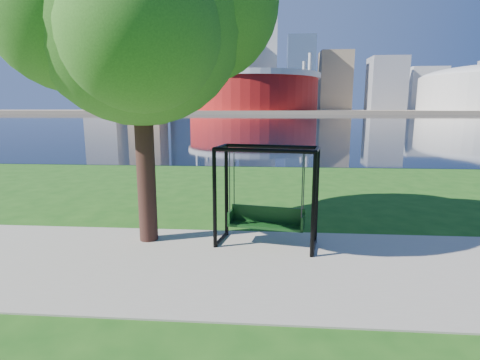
# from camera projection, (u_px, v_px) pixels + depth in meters

# --- Properties ---
(ground) EXTENTS (900.00, 900.00, 0.00)m
(ground) POSITION_uv_depth(u_px,v_px,m) (242.00, 256.00, 7.70)
(ground) COLOR #1E5114
(ground) RESTS_ON ground
(path) EXTENTS (120.00, 4.00, 0.03)m
(path) POSITION_uv_depth(u_px,v_px,m) (241.00, 265.00, 7.20)
(path) COLOR #9E937F
(path) RESTS_ON ground
(river) EXTENTS (900.00, 180.00, 0.02)m
(river) POSITION_uv_depth(u_px,v_px,m) (268.00, 119.00, 107.58)
(river) COLOR black
(river) RESTS_ON ground
(far_bank) EXTENTS (900.00, 228.00, 2.00)m
(far_bank) POSITION_uv_depth(u_px,v_px,m) (269.00, 111.00, 307.17)
(far_bank) COLOR #937F60
(far_bank) RESTS_ON ground
(stadium) EXTENTS (83.00, 83.00, 32.00)m
(stadium) POSITION_uv_depth(u_px,v_px,m) (253.00, 91.00, 235.93)
(stadium) COLOR maroon
(stadium) RESTS_ON far_bank
(skyline) EXTENTS (392.00, 66.00, 96.50)m
(skyline) POSITION_uv_depth(u_px,v_px,m) (265.00, 69.00, 314.08)
(skyline) COLOR gray
(skyline) RESTS_ON far_bank
(swing) EXTENTS (2.28, 1.31, 2.20)m
(swing) POSITION_uv_depth(u_px,v_px,m) (267.00, 199.00, 8.07)
(swing) COLOR black
(swing) RESTS_ON ground
(park_tree) EXTENTS (5.77, 5.21, 7.17)m
(park_tree) POSITION_uv_depth(u_px,v_px,m) (137.00, 10.00, 7.71)
(park_tree) COLOR black
(park_tree) RESTS_ON ground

